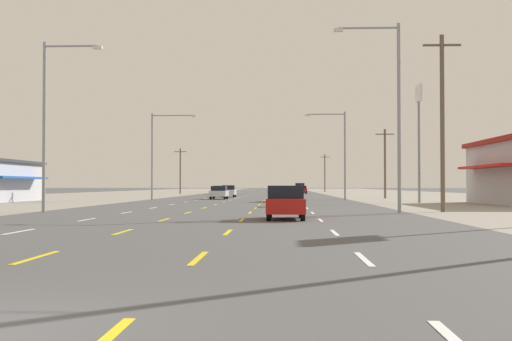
# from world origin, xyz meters

# --- Properties ---
(ground_plane) EXTENTS (572.00, 572.00, 0.00)m
(ground_plane) POSITION_xyz_m (0.00, 66.00, 0.00)
(ground_plane) COLOR #4C4C4F
(lot_apron_left) EXTENTS (28.00, 440.00, 0.01)m
(lot_apron_left) POSITION_xyz_m (-24.75, 66.00, 0.00)
(lot_apron_left) COLOR gray
(lot_apron_left) RESTS_ON ground
(lot_apron_right) EXTENTS (28.00, 440.00, 0.01)m
(lot_apron_right) POSITION_xyz_m (24.75, 66.00, 0.00)
(lot_apron_right) COLOR gray
(lot_apron_right) RESTS_ON ground
(lane_markings) EXTENTS (10.64, 227.60, 0.01)m
(lane_markings) POSITION_xyz_m (0.00, 104.50, 0.01)
(lane_markings) COLOR white
(lane_markings) RESTS_ON ground
(signal_span_wire) EXTENTS (25.24, 0.53, 9.45)m
(signal_span_wire) POSITION_xyz_m (-0.37, 10.58, 5.40)
(signal_span_wire) COLOR brown
(signal_span_wire) RESTS_ON ground
(hatchback_inner_right_nearest) EXTENTS (1.72, 3.90, 1.54)m
(hatchback_inner_right_nearest) POSITION_xyz_m (3.70, 22.69, 0.78)
(hatchback_inner_right_nearest) COLOR red
(hatchback_inner_right_nearest) RESTS_ON ground
(sedan_inner_right_near) EXTENTS (1.80, 4.50, 1.46)m
(sedan_inner_right_near) POSITION_xyz_m (3.30, 53.41, 0.76)
(sedan_inner_right_near) COLOR #235B2D
(sedan_inner_right_near) RESTS_ON ground
(sedan_inner_left_mid) EXTENTS (1.80, 4.50, 1.46)m
(sedan_inner_left_mid) POSITION_xyz_m (-3.42, 64.68, 0.76)
(sedan_inner_left_mid) COLOR silver
(sedan_inner_left_mid) RESTS_ON ground
(hatchback_inner_left_midfar) EXTENTS (1.72, 3.90, 1.54)m
(hatchback_inner_left_midfar) POSITION_xyz_m (-3.34, 76.86, 0.78)
(hatchback_inner_left_midfar) COLOR silver
(hatchback_inner_left_midfar) RESTS_ON ground
(sedan_far_left_far) EXTENTS (1.80, 4.50, 1.46)m
(sedan_far_left_far) POSITION_xyz_m (-6.99, 101.30, 0.76)
(sedan_far_left_far) COLOR navy
(sedan_far_left_far) RESTS_ON ground
(sedan_far_right_farther) EXTENTS (1.80, 4.50, 1.46)m
(sedan_far_right_farther) POSITION_xyz_m (7.22, 110.73, 0.76)
(sedan_far_right_farther) COLOR maroon
(sedan_far_right_farther) RESTS_ON ground
(sedan_far_left_farthest) EXTENTS (1.80, 4.50, 1.46)m
(sedan_far_left_farthest) POSITION_xyz_m (-6.87, 119.98, 0.76)
(sedan_far_left_farthest) COLOR white
(sedan_far_left_farthest) RESTS_ON ground
(sedan_inner_right_distant_a) EXTENTS (1.80, 4.50, 1.46)m
(sedan_inner_right_distant_a) POSITION_xyz_m (3.54, 121.08, 0.76)
(sedan_inner_right_distant_a) COLOR #B28C33
(sedan_inner_right_distant_a) RESTS_ON ground
(suv_far_right_distant_b) EXTENTS (1.98, 4.90, 1.98)m
(suv_far_right_distant_b) POSITION_xyz_m (7.25, 124.55, 1.03)
(suv_far_right_distant_b) COLOR silver
(suv_far_right_distant_b) RESTS_ON ground
(pole_sign_right_row_1) EXTENTS (0.24, 1.85, 10.36)m
(pole_sign_right_row_1) POSITION_xyz_m (15.58, 50.15, 7.57)
(pole_sign_right_row_1) COLOR gray
(pole_sign_right_row_1) RESTS_ON ground
(streetlight_left_row_0) EXTENTS (3.45, 0.26, 9.84)m
(streetlight_left_row_0) POSITION_xyz_m (-9.84, 29.79, 5.61)
(streetlight_left_row_0) COLOR gray
(streetlight_left_row_0) RESTS_ON ground
(streetlight_right_row_0) EXTENTS (3.76, 0.26, 10.72)m
(streetlight_right_row_0) POSITION_xyz_m (9.82, 29.79, 6.10)
(streetlight_right_row_0) COLOR gray
(streetlight_right_row_0) RESTS_ON ground
(streetlight_left_row_1) EXTENTS (4.80, 0.26, 9.17)m
(streetlight_left_row_1) POSITION_xyz_m (-9.60, 60.72, 5.42)
(streetlight_left_row_1) COLOR gray
(streetlight_left_row_1) RESTS_ON ground
(streetlight_right_row_1) EXTENTS (4.27, 0.26, 9.24)m
(streetlight_right_row_1) POSITION_xyz_m (9.69, 60.72, 5.40)
(streetlight_right_row_1) COLOR gray
(streetlight_right_row_1) RESTS_ON ground
(utility_pole_right_row_0) EXTENTS (2.20, 0.26, 10.34)m
(utility_pole_right_row_0) POSITION_xyz_m (12.90, 31.11, 5.37)
(utility_pole_right_row_0) COLOR brown
(utility_pole_right_row_0) RESTS_ON ground
(utility_pole_right_row_1) EXTENTS (2.20, 0.26, 8.16)m
(utility_pole_right_row_1) POSITION_xyz_m (15.71, 69.51, 4.27)
(utility_pole_right_row_1) COLOR brown
(utility_pole_right_row_1) RESTS_ON ground
(utility_pole_left_row_2) EXTENTS (2.20, 0.26, 8.18)m
(utility_pole_left_row_2) POSITION_xyz_m (-14.67, 108.28, 4.28)
(utility_pole_left_row_2) COLOR brown
(utility_pole_left_row_2) RESTS_ON ground
(utility_pole_right_row_3) EXTENTS (2.20, 0.26, 8.57)m
(utility_pole_right_row_3) POSITION_xyz_m (13.41, 140.49, 4.48)
(utility_pole_right_row_3) COLOR brown
(utility_pole_right_row_3) RESTS_ON ground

